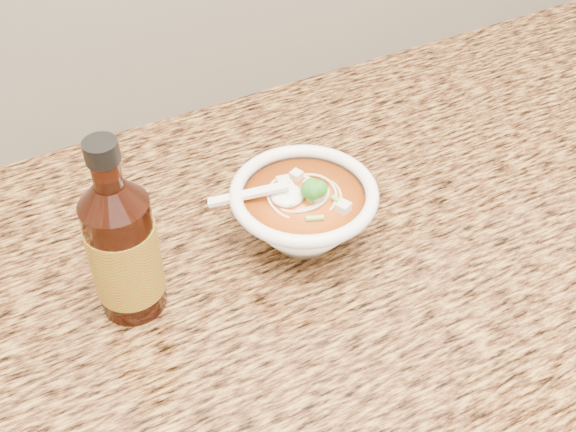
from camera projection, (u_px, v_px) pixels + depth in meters
name	position (u px, v px, depth m)	size (l,w,h in m)	color
counter_slab	(255.00, 272.00, 0.83)	(4.00, 0.68, 0.04)	olive
soup_bowl	(304.00, 213.00, 0.82)	(0.18, 0.17, 0.09)	white
hot_sauce_bottle	(123.00, 249.00, 0.72)	(0.07, 0.07, 0.22)	#351007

